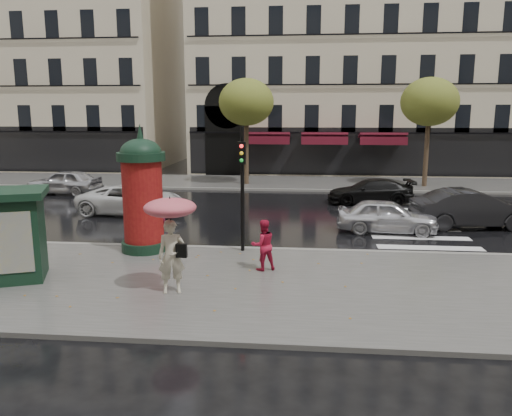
# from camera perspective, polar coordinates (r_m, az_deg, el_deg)

# --- Properties ---
(ground) EXTENTS (160.00, 160.00, 0.00)m
(ground) POSITION_cam_1_polar(r_m,az_deg,el_deg) (14.08, -1.29, -8.34)
(ground) COLOR black
(ground) RESTS_ON ground
(near_sidewalk) EXTENTS (90.00, 7.00, 0.12)m
(near_sidewalk) POSITION_cam_1_polar(r_m,az_deg,el_deg) (13.59, -1.54, -8.80)
(near_sidewalk) COLOR #474744
(near_sidewalk) RESTS_ON ground
(far_sidewalk) EXTENTS (90.00, 6.00, 0.12)m
(far_sidewalk) POSITION_cam_1_polar(r_m,az_deg,el_deg) (32.55, 2.62, 2.90)
(far_sidewalk) COLOR #474744
(far_sidewalk) RESTS_ON ground
(near_kerb) EXTENTS (90.00, 0.25, 0.14)m
(near_kerb) POSITION_cam_1_polar(r_m,az_deg,el_deg) (16.90, -0.10, -4.75)
(near_kerb) COLOR slate
(near_kerb) RESTS_ON ground
(far_kerb) EXTENTS (90.00, 0.25, 0.14)m
(far_kerb) POSITION_cam_1_polar(r_m,az_deg,el_deg) (29.59, 2.33, 2.10)
(far_kerb) COLOR slate
(far_kerb) RESTS_ON ground
(zebra_crossing) EXTENTS (3.60, 11.75, 0.01)m
(zebra_crossing) POSITION_cam_1_polar(r_m,az_deg,el_deg) (23.68, 16.11, -0.75)
(zebra_crossing) COLOR silver
(zebra_crossing) RESTS_ON ground
(bldg_far_corner) EXTENTS (26.00, 14.00, 22.90)m
(bldg_far_corner) POSITION_cam_1_polar(r_m,az_deg,el_deg) (43.92, 11.85, 19.53)
(bldg_far_corner) COLOR #B7A88C
(bldg_far_corner) RESTS_ON ground
(bldg_far_left) EXTENTS (24.00, 14.00, 22.90)m
(bldg_far_left) POSITION_cam_1_polar(r_m,az_deg,el_deg) (49.65, -24.20, 17.82)
(bldg_far_left) COLOR #B7A88C
(bldg_far_left) RESTS_ON ground
(tree_far_left) EXTENTS (3.40, 3.40, 6.64)m
(tree_far_left) POSITION_cam_1_polar(r_m,az_deg,el_deg) (31.39, -1.12, 11.96)
(tree_far_left) COLOR #38281C
(tree_far_left) RESTS_ON ground
(tree_far_right) EXTENTS (3.40, 3.40, 6.64)m
(tree_far_right) POSITION_cam_1_polar(r_m,az_deg,el_deg) (32.06, 19.22, 11.35)
(tree_far_right) COLOR #38281C
(tree_far_right) RESTS_ON ground
(woman_umbrella) EXTENTS (1.31, 1.31, 2.51)m
(woman_umbrella) POSITION_cam_1_polar(r_m,az_deg,el_deg) (12.62, -9.71, -2.38)
(woman_umbrella) COLOR #BBB29A
(woman_umbrella) RESTS_ON near_sidewalk
(woman_red) EXTENTS (0.89, 0.82, 1.49)m
(woman_red) POSITION_cam_1_polar(r_m,az_deg,el_deg) (14.44, 0.82, -4.24)
(woman_red) COLOR #B41634
(woman_red) RESTS_ON near_sidewalk
(man_burgundy) EXTENTS (0.96, 0.82, 1.66)m
(man_burgundy) POSITION_cam_1_polar(r_m,az_deg,el_deg) (16.73, -11.40, -2.02)
(man_burgundy) COLOR #4E0F22
(man_burgundy) RESTS_ON near_sidewalk
(morris_column) EXTENTS (1.55, 1.55, 4.16)m
(morris_column) POSITION_cam_1_polar(r_m,az_deg,el_deg) (16.63, -12.85, 1.91)
(morris_column) COLOR black
(morris_column) RESTS_ON near_sidewalk
(traffic_light) EXTENTS (0.26, 0.38, 4.06)m
(traffic_light) POSITION_cam_1_polar(r_m,az_deg,el_deg) (16.03, -1.59, 3.54)
(traffic_light) COLOR black
(traffic_light) RESTS_ON near_sidewalk
(newsstand) EXTENTS (2.55, 2.37, 2.48)m
(newsstand) POSITION_cam_1_polar(r_m,az_deg,el_deg) (15.11, -26.47, -2.66)
(newsstand) COLOR black
(newsstand) RESTS_ON near_sidewalk
(car_silver) EXTENTS (3.97, 1.90, 1.31)m
(car_silver) POSITION_cam_1_polar(r_m,az_deg,el_deg) (20.04, 14.75, -0.88)
(car_silver) COLOR silver
(car_silver) RESTS_ON ground
(car_darkgrey) EXTENTS (4.87, 2.19, 1.55)m
(car_darkgrey) POSITION_cam_1_polar(r_m,az_deg,el_deg) (21.97, 23.46, -0.09)
(car_darkgrey) COLOR black
(car_darkgrey) RESTS_ON ground
(car_white) EXTENTS (5.04, 2.59, 1.36)m
(car_white) POSITION_cam_1_polar(r_m,az_deg,el_deg) (23.47, -13.93, 0.93)
(car_white) COLOR silver
(car_white) RESTS_ON ground
(car_black) EXTENTS (4.45, 2.12, 1.25)m
(car_black) POSITION_cam_1_polar(r_m,az_deg,el_deg) (26.15, 12.91, 1.87)
(car_black) COLOR black
(car_black) RESTS_ON ground
(car_far_silver) EXTENTS (4.30, 2.07, 1.42)m
(car_far_silver) POSITION_cam_1_polar(r_m,az_deg,el_deg) (30.33, -21.03, 2.81)
(car_far_silver) COLOR #AEADB2
(car_far_silver) RESTS_ON ground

